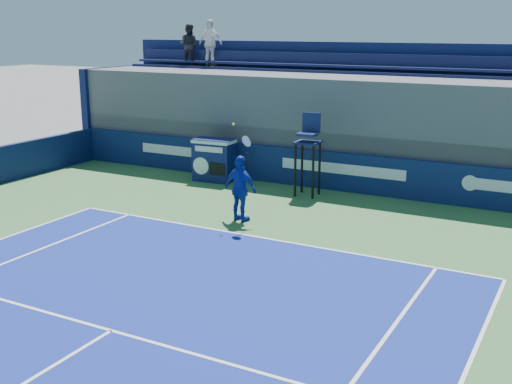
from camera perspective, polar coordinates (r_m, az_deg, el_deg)
The scene contains 5 objects.
back_hoarding at distance 19.87m, azimuth 7.71°, elevation 1.77°, with size 20.40×0.21×1.20m.
match_clock at distance 21.00m, azimuth -3.75°, elevation 2.96°, with size 1.36×0.81×1.40m.
umpire_chair at distance 19.04m, azimuth 4.67°, elevation 4.14°, with size 0.74×0.74×2.48m.
tennis_player at distance 16.56m, azimuth -1.37°, elevation 0.31°, with size 1.08×0.63×2.57m.
stadium_seating at distance 21.56m, azimuth 9.71°, elevation 6.06°, with size 21.00×4.05×5.19m.
Camera 1 is at (6.79, -1.06, 4.97)m, focal length 45.00 mm.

